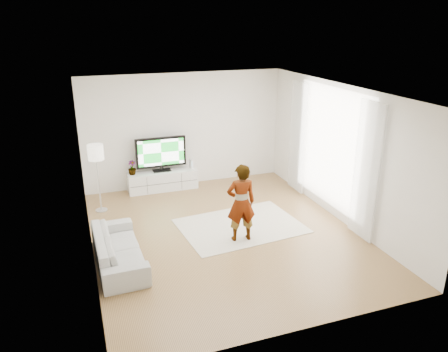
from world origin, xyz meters
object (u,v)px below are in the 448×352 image
object	(u,v)px
television	(161,153)
floor_lamp	(96,155)
rug	(241,226)
sofa	(118,248)
player	(241,203)
media_console	(163,180)

from	to	relation	value
television	floor_lamp	distance (m)	1.79
television	rug	distance (m)	2.94
floor_lamp	rug	bearing A→B (deg)	-33.81
sofa	floor_lamp	xyz separation A→B (m)	(-0.11, 2.37, 1.00)
player	media_console	bearing A→B (deg)	-68.85
sofa	floor_lamp	bearing A→B (deg)	1.38
sofa	rug	bearing A→B (deg)	-77.42
rug	sofa	xyz separation A→B (m)	(-2.50, -0.62, 0.27)
player	sofa	bearing A→B (deg)	7.79
rug	floor_lamp	world-z (taller)	floor_lamp
television	sofa	size ratio (longest dim) A/B	0.64
media_console	television	xyz separation A→B (m)	(-0.00, 0.03, 0.70)
floor_lamp	sofa	bearing A→B (deg)	-87.27
television	rug	size ratio (longest dim) A/B	0.51
television	floor_lamp	bearing A→B (deg)	-151.97
floor_lamp	television	bearing A→B (deg)	28.03
rug	floor_lamp	distance (m)	3.39
rug	television	bearing A→B (deg)	112.49
media_console	rug	bearing A→B (deg)	-67.30
player	television	bearing A→B (deg)	-68.98
rug	floor_lamp	size ratio (longest dim) A/B	1.60
rug	sofa	world-z (taller)	sofa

